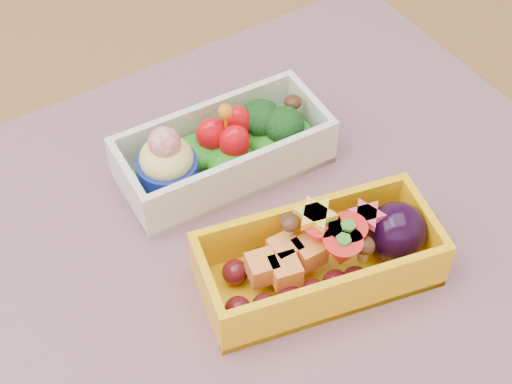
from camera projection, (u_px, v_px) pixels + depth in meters
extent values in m
cube|color=brown|center=(244.00, 228.00, 0.65)|extent=(1.20, 0.80, 0.04)
cube|color=#92646F|center=(248.00, 228.00, 0.63)|extent=(0.71, 0.64, 0.00)
cube|color=silver|center=(224.00, 151.00, 0.65)|extent=(0.20, 0.13, 0.05)
ellipsoid|color=green|center=(224.00, 156.00, 0.65)|extent=(0.18, 0.12, 0.02)
cylinder|color=#142699|center=(169.00, 175.00, 0.63)|extent=(0.05, 0.05, 0.03)
sphere|color=red|center=(164.00, 143.00, 0.60)|extent=(0.03, 0.03, 0.03)
ellipsoid|color=red|center=(212.00, 135.00, 0.64)|extent=(0.03, 0.02, 0.03)
ellipsoid|color=red|center=(235.00, 142.00, 0.64)|extent=(0.03, 0.02, 0.03)
ellipsoid|color=red|center=(237.00, 123.00, 0.65)|extent=(0.03, 0.02, 0.03)
sphere|color=orange|center=(225.00, 111.00, 0.62)|extent=(0.01, 0.01, 0.01)
ellipsoid|color=black|center=(261.00, 118.00, 0.66)|extent=(0.04, 0.04, 0.03)
ellipsoid|color=black|center=(284.00, 125.00, 0.65)|extent=(0.04, 0.04, 0.03)
ellipsoid|color=#3F2111|center=(293.00, 102.00, 0.66)|extent=(0.02, 0.02, 0.01)
cube|color=#FFB80D|center=(319.00, 260.00, 0.57)|extent=(0.19, 0.11, 0.05)
ellipsoid|color=#4E0E15|center=(275.00, 284.00, 0.57)|extent=(0.10, 0.06, 0.02)
cube|color=#D56125|center=(285.00, 260.00, 0.56)|extent=(0.05, 0.04, 0.02)
cone|color=red|center=(320.00, 234.00, 0.57)|extent=(0.03, 0.03, 0.03)
cone|color=red|center=(346.00, 239.00, 0.57)|extent=(0.03, 0.03, 0.03)
cone|color=red|center=(342.00, 253.00, 0.56)|extent=(0.03, 0.03, 0.03)
cylinder|color=yellow|center=(315.00, 214.00, 0.56)|extent=(0.03, 0.03, 0.01)
cylinder|color=#E53F5B|center=(366.00, 215.00, 0.57)|extent=(0.03, 0.03, 0.01)
ellipsoid|color=#3F2111|center=(289.00, 237.00, 0.57)|extent=(0.02, 0.02, 0.01)
ellipsoid|color=#3F2111|center=(363.00, 252.00, 0.56)|extent=(0.02, 0.02, 0.01)
ellipsoid|color=black|center=(396.00, 233.00, 0.58)|extent=(0.05, 0.05, 0.05)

